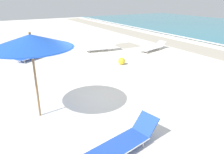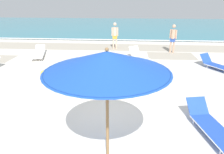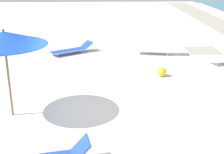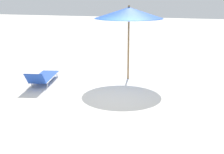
{
  "view_description": "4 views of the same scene",
  "coord_description": "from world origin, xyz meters",
  "px_view_note": "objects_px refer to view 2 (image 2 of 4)",
  "views": [
    {
      "loc": [
        6.34,
        -3.13,
        3.44
      ],
      "look_at": [
        -0.0,
        0.51,
        0.71
      ],
      "focal_mm": 35.0,
      "sensor_mm": 36.0,
      "label": 1
    },
    {
      "loc": [
        0.55,
        -5.85,
        3.38
      ],
      "look_at": [
        -0.0,
        1.23,
        0.75
      ],
      "focal_mm": 35.0,
      "sensor_mm": 36.0,
      "label": 2
    },
    {
      "loc": [
        8.49,
        0.5,
        4.13
      ],
      "look_at": [
        0.07,
        0.79,
        1.11
      ],
      "focal_mm": 50.0,
      "sensor_mm": 36.0,
      "label": 3
    },
    {
      "loc": [
        -2.28,
        8.22,
        2.94
      ],
      "look_at": [
        -0.2,
        1.15,
        0.94
      ],
      "focal_mm": 50.0,
      "sensor_mm": 36.0,
      "label": 4
    }
  ],
  "objects_px": {
    "sun_lounger_near_water_right": "(219,65)",
    "beach_ball": "(45,74)",
    "beachgoer_shoreline_child": "(173,37)",
    "sun_lounger_near_water_left": "(39,53)",
    "beach_umbrella": "(107,62)",
    "sun_lounger_beside_umbrella": "(141,56)",
    "sun_lounger_under_umbrella": "(211,125)",
    "beachgoer_wading_adult": "(115,34)"
  },
  "relations": [
    {
      "from": "sun_lounger_near_water_left",
      "to": "beachgoer_shoreline_child",
      "type": "height_order",
      "value": "beachgoer_shoreline_child"
    },
    {
      "from": "sun_lounger_beside_umbrella",
      "to": "beach_ball",
      "type": "distance_m",
      "value": 5.38
    },
    {
      "from": "beach_ball",
      "to": "sun_lounger_under_umbrella",
      "type": "bearing_deg",
      "value": -31.75
    },
    {
      "from": "sun_lounger_under_umbrella",
      "to": "sun_lounger_near_water_left",
      "type": "height_order",
      "value": "sun_lounger_under_umbrella"
    },
    {
      "from": "sun_lounger_near_water_left",
      "to": "beach_umbrella",
      "type": "bearing_deg",
      "value": -75.67
    },
    {
      "from": "sun_lounger_near_water_left",
      "to": "sun_lounger_near_water_right",
      "type": "xyz_separation_m",
      "value": [
        9.72,
        -1.77,
        0.02
      ]
    },
    {
      "from": "sun_lounger_beside_umbrella",
      "to": "beachgoer_wading_adult",
      "type": "height_order",
      "value": "beachgoer_wading_adult"
    },
    {
      "from": "sun_lounger_beside_umbrella",
      "to": "beach_ball",
      "type": "bearing_deg",
      "value": -169.18
    },
    {
      "from": "beach_umbrella",
      "to": "beachgoer_wading_adult",
      "type": "height_order",
      "value": "beach_umbrella"
    },
    {
      "from": "sun_lounger_under_umbrella",
      "to": "sun_lounger_beside_umbrella",
      "type": "xyz_separation_m",
      "value": [
        -1.53,
        6.84,
        0.0
      ]
    },
    {
      "from": "beachgoer_shoreline_child",
      "to": "sun_lounger_beside_umbrella",
      "type": "bearing_deg",
      "value": 71.1
    },
    {
      "from": "sun_lounger_near_water_left",
      "to": "sun_lounger_near_water_right",
      "type": "height_order",
      "value": "sun_lounger_near_water_right"
    },
    {
      "from": "sun_lounger_beside_umbrella",
      "to": "beachgoer_wading_adult",
      "type": "bearing_deg",
      "value": 95.25
    },
    {
      "from": "beach_umbrella",
      "to": "sun_lounger_under_umbrella",
      "type": "bearing_deg",
      "value": 28.0
    },
    {
      "from": "sun_lounger_near_water_right",
      "to": "beach_ball",
      "type": "distance_m",
      "value": 8.21
    },
    {
      "from": "sun_lounger_near_water_left",
      "to": "beachgoer_wading_adult",
      "type": "xyz_separation_m",
      "value": [
        4.38,
        2.32,
        0.8
      ]
    },
    {
      "from": "sun_lounger_under_umbrella",
      "to": "beachgoer_shoreline_child",
      "type": "xyz_separation_m",
      "value": [
        0.53,
        8.73,
        0.78
      ]
    },
    {
      "from": "sun_lounger_beside_umbrella",
      "to": "beach_umbrella",
      "type": "bearing_deg",
      "value": -123.49
    },
    {
      "from": "sun_lounger_under_umbrella",
      "to": "sun_lounger_near_water_left",
      "type": "relative_size",
      "value": 0.86
    },
    {
      "from": "beach_umbrella",
      "to": "beachgoer_shoreline_child",
      "type": "distance_m",
      "value": 10.66
    },
    {
      "from": "beach_umbrella",
      "to": "beach_ball",
      "type": "relative_size",
      "value": 6.85
    },
    {
      "from": "sun_lounger_near_water_right",
      "to": "beach_ball",
      "type": "relative_size",
      "value": 5.56
    },
    {
      "from": "beachgoer_shoreline_child",
      "to": "sun_lounger_near_water_left",
      "type": "bearing_deg",
      "value": 39.41
    },
    {
      "from": "beach_umbrella",
      "to": "sun_lounger_near_water_right",
      "type": "height_order",
      "value": "beach_umbrella"
    },
    {
      "from": "sun_lounger_near_water_right",
      "to": "sun_lounger_near_water_left",
      "type": "bearing_deg",
      "value": 137.67
    },
    {
      "from": "beachgoer_wading_adult",
      "to": "beachgoer_shoreline_child",
      "type": "bearing_deg",
      "value": -14.01
    },
    {
      "from": "sun_lounger_near_water_right",
      "to": "beach_umbrella",
      "type": "bearing_deg",
      "value": -157.21
    },
    {
      "from": "sun_lounger_beside_umbrella",
      "to": "beachgoer_shoreline_child",
      "type": "distance_m",
      "value": 2.91
    },
    {
      "from": "sun_lounger_near_water_left",
      "to": "beachgoer_shoreline_child",
      "type": "bearing_deg",
      "value": -4.71
    },
    {
      "from": "beachgoer_shoreline_child",
      "to": "beach_umbrella",
      "type": "bearing_deg",
      "value": 101.26
    },
    {
      "from": "sun_lounger_under_umbrella",
      "to": "sun_lounger_near_water_right",
      "type": "distance_m",
      "value": 5.82
    },
    {
      "from": "sun_lounger_under_umbrella",
      "to": "sun_lounger_near_water_right",
      "type": "bearing_deg",
      "value": 56.2
    },
    {
      "from": "sun_lounger_near_water_right",
      "to": "beachgoer_shoreline_child",
      "type": "xyz_separation_m",
      "value": [
        -1.66,
        3.34,
        0.78
      ]
    },
    {
      "from": "sun_lounger_beside_umbrella",
      "to": "sun_lounger_under_umbrella",
      "type": "bearing_deg",
      "value": -103.52
    },
    {
      "from": "sun_lounger_beside_umbrella",
      "to": "sun_lounger_near_water_left",
      "type": "height_order",
      "value": "sun_lounger_beside_umbrella"
    },
    {
      "from": "sun_lounger_under_umbrella",
      "to": "sun_lounger_beside_umbrella",
      "type": "distance_m",
      "value": 7.0
    },
    {
      "from": "beach_umbrella",
      "to": "beach_ball",
      "type": "bearing_deg",
      "value": 123.0
    },
    {
      "from": "sun_lounger_beside_umbrella",
      "to": "beachgoer_shoreline_child",
      "type": "relative_size",
      "value": 1.17
    },
    {
      "from": "beachgoer_wading_adult",
      "to": "beachgoer_shoreline_child",
      "type": "distance_m",
      "value": 3.75
    },
    {
      "from": "beach_umbrella",
      "to": "sun_lounger_near_water_left",
      "type": "height_order",
      "value": "beach_umbrella"
    },
    {
      "from": "beach_umbrella",
      "to": "sun_lounger_under_umbrella",
      "type": "height_order",
      "value": "beach_umbrella"
    },
    {
      "from": "sun_lounger_under_umbrella",
      "to": "beachgoer_wading_adult",
      "type": "distance_m",
      "value": 10.03
    }
  ]
}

